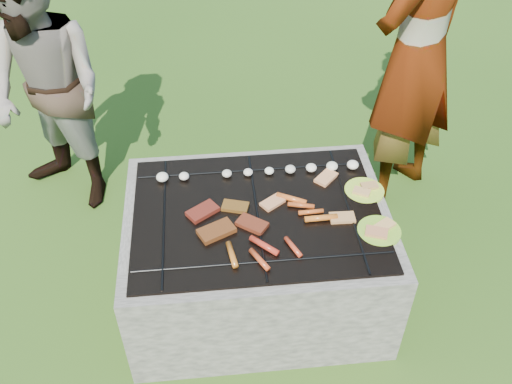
% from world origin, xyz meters
% --- Properties ---
extents(lawn, '(60.00, 60.00, 0.00)m').
position_xyz_m(lawn, '(0.00, 0.00, 0.00)').
color(lawn, '#1D4210').
rests_on(lawn, ground).
extents(fire_pit, '(1.30, 1.00, 0.62)m').
position_xyz_m(fire_pit, '(0.00, 0.00, 0.28)').
color(fire_pit, gray).
rests_on(fire_pit, ground).
extents(mushrooms, '(1.06, 0.06, 0.04)m').
position_xyz_m(mushrooms, '(0.09, 0.29, 0.63)').
color(mushrooms, white).
rests_on(mushrooms, fire_pit).
extents(pork_slabs, '(0.40, 0.30, 0.02)m').
position_xyz_m(pork_slabs, '(-0.16, -0.05, 0.62)').
color(pork_slabs, maroon).
rests_on(pork_slabs, fire_pit).
extents(sausages, '(0.54, 0.50, 0.03)m').
position_xyz_m(sausages, '(0.11, -0.14, 0.63)').
color(sausages, orange).
rests_on(sausages, fire_pit).
extents(bread_on_grate, '(0.45, 0.41, 0.02)m').
position_xyz_m(bread_on_grate, '(0.30, 0.07, 0.62)').
color(bread_on_grate, '#DDB871').
rests_on(bread_on_grate, fire_pit).
extents(plate_far, '(0.20, 0.20, 0.03)m').
position_xyz_m(plate_far, '(0.56, 0.11, 0.61)').
color(plate_far, '#EBFB3C').
rests_on(plate_far, fire_pit).
extents(plate_near, '(0.23, 0.23, 0.03)m').
position_xyz_m(plate_near, '(0.56, -0.18, 0.61)').
color(plate_near, '#B1D132').
rests_on(plate_near, fire_pit).
extents(cook, '(0.86, 0.80, 1.96)m').
position_xyz_m(cook, '(0.99, 0.80, 0.98)').
color(cook, '#A69C8A').
rests_on(cook, ground).
extents(bystander, '(0.96, 0.93, 1.56)m').
position_xyz_m(bystander, '(-1.11, 0.93, 0.78)').
color(bystander, gray).
rests_on(bystander, ground).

